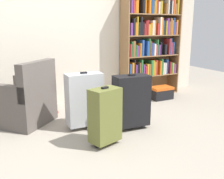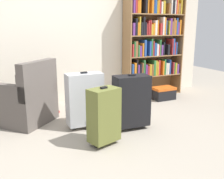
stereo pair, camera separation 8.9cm
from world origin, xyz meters
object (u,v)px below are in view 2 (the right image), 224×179
suitcase_olive (104,115)px  suitcase_silver (85,99)px  bookshelf (153,41)px  mug (55,113)px  armchair (26,101)px  storage_box (163,93)px  suitcase_black (131,101)px

suitcase_olive → suitcase_silver: bearing=92.0°
bookshelf → mug: size_ratio=16.12×
armchair → storage_box: 2.51m
mug → storage_box: 2.07m
mug → suitcase_silver: size_ratio=0.16×
suitcase_silver → suitcase_olive: 0.61m
storage_box → suitcase_olive: 2.20m
mug → suitcase_olive: (0.30, -1.24, 0.31)m
suitcase_silver → suitcase_olive: (0.02, -0.60, -0.04)m
bookshelf → suitcase_olive: bearing=-136.2°
mug → suitcase_olive: suitcase_olive is taller
bookshelf → suitcase_silver: size_ratio=2.52×
bookshelf → suitcase_silver: bearing=-148.7°
mug → suitcase_silver: bearing=-66.5°
bookshelf → suitcase_black: 1.98m
suitcase_silver → suitcase_black: (0.55, -0.30, -0.01)m
mug → suitcase_olive: bearing=-76.5°
bookshelf → suitcase_olive: bookshelf is taller
bookshelf → suitcase_black: bookshelf is taller
bookshelf → armchair: bearing=-167.5°
mug → armchair: bearing=-166.7°
bookshelf → armchair: 2.65m
suitcase_black → armchair: bearing=146.1°
bookshelf → suitcase_black: (-1.24, -1.39, -0.68)m
armchair → suitcase_olive: (0.72, -1.14, 0.05)m
suitcase_olive → storage_box: bearing=35.8°
mug → suitcase_black: bearing=-48.8°
storage_box → suitcase_black: 1.61m
mug → suitcase_silver: 0.77m
suitcase_black → storage_box: bearing=38.2°
storage_box → suitcase_olive: (-1.77, -1.28, 0.24)m
armchair → mug: size_ratio=8.24×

